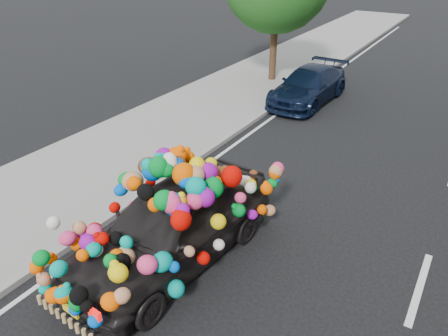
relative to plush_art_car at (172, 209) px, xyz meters
The scene contains 6 objects.
ground 1.94m from the plush_art_car, 73.85° to the left, with size 100.00×100.00×0.00m, color black.
sidewalk 4.28m from the plush_art_car, 158.20° to the left, with size 4.00×60.00×0.12m, color gray.
kerb 2.66m from the plush_art_car, 141.00° to the left, with size 0.15×60.00×0.13m, color gray.
lane_markings 4.46m from the plush_art_car, 20.86° to the left, with size 6.00×50.00×0.01m, color silver, non-canonical shape.
plush_art_car is the anchor object (origin of this frame).
navy_sedan 9.56m from the plush_art_car, 97.04° to the left, with size 1.69×4.15×1.20m, color black.
Camera 1 is at (3.67, -6.53, 5.30)m, focal length 35.00 mm.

